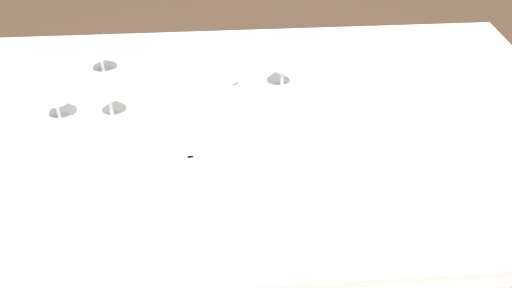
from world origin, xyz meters
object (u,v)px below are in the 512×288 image
object	(u,v)px
dinner_plate	(260,179)
wine_glass_far	(107,87)
wine_glass_right	(53,91)
spoon_dessert	(351,166)
wine_glass_left	(99,46)
dinner_knife	(328,174)
fork_outer	(191,174)
wine_glass_centre	(283,57)
spoon_soup	(339,164)
spoon_tea	(361,164)
coffee_cup_left	(220,77)

from	to	relation	value
dinner_plate	wine_glass_far	world-z (taller)	wine_glass_far
wine_glass_right	wine_glass_far	size ratio (longest dim) A/B	0.89
spoon_dessert	wine_glass_left	size ratio (longest dim) A/B	1.53
dinner_knife	spoon_dessert	distance (m)	0.07
fork_outer	wine_glass_centre	world-z (taller)	wine_glass_centre
spoon_soup	spoon_dessert	distance (m)	0.03
fork_outer	wine_glass_right	world-z (taller)	wine_glass_right
dinner_plate	wine_glass_far	bearing A→B (deg)	143.33
dinner_plate	wine_glass_right	size ratio (longest dim) A/B	1.99
dinner_plate	spoon_tea	world-z (taller)	dinner_plate
wine_glass_left	wine_glass_far	distance (m)	0.26
dinner_plate	spoon_dessert	bearing A→B (deg)	10.35
fork_outer	coffee_cup_left	bearing A→B (deg)	78.27
wine_glass_left	spoon_soup	bearing A→B (deg)	-37.16
fork_outer	wine_glass_left	world-z (taller)	wine_glass_left
dinner_plate	dinner_knife	bearing A→B (deg)	4.99
spoon_tea	coffee_cup_left	world-z (taller)	coffee_cup_left
spoon_dessert	coffee_cup_left	xyz separation A→B (m)	(-0.31, 0.37, 0.04)
fork_outer	dinner_knife	distance (m)	0.32
fork_outer	wine_glass_far	world-z (taller)	wine_glass_far
dinner_knife	spoon_soup	distance (m)	0.05
spoon_soup	wine_glass_left	world-z (taller)	wine_glass_left
spoon_soup	spoon_tea	distance (m)	0.05
spoon_soup	wine_glass_right	bearing A→B (deg)	161.62
fork_outer	spoon_tea	distance (m)	0.41
dinner_plate	wine_glass_right	world-z (taller)	wine_glass_right
dinner_plate	dinner_knife	distance (m)	0.16
wine_glass_centre	wine_glass_left	xyz separation A→B (m)	(-0.54, 0.13, -0.02)
fork_outer	coffee_cup_left	world-z (taller)	coffee_cup_left
spoon_dessert	spoon_tea	xyz separation A→B (m)	(0.03, 0.00, -0.00)
fork_outer	dinner_knife	xyz separation A→B (m)	(0.32, -0.02, 0.00)
dinner_knife	wine_glass_left	size ratio (longest dim) A/B	1.80
fork_outer	spoon_soup	bearing A→B (deg)	2.32
dinner_plate	spoon_tea	xyz separation A→B (m)	(0.25, 0.05, -0.01)
dinner_knife	spoon_tea	bearing A→B (deg)	19.34
coffee_cup_left	wine_glass_right	size ratio (longest dim) A/B	0.72
wine_glass_far	spoon_dessert	bearing A→B (deg)	-21.73
spoon_dessert	coffee_cup_left	size ratio (longest dim) A/B	2.10
coffee_cup_left	wine_glass_right	bearing A→B (deg)	-164.27
dinner_plate	wine_glass_left	size ratio (longest dim) A/B	2.01
wine_glass_centre	dinner_knife	bearing A→B (deg)	-80.25
spoon_soup	wine_glass_left	distance (m)	0.80
spoon_dessert	coffee_cup_left	bearing A→B (deg)	129.81
spoon_tea	wine_glass_centre	bearing A→B (deg)	113.51
dinner_plate	wine_glass_centre	bearing A→B (deg)	76.57
fork_outer	spoon_tea	size ratio (longest dim) A/B	1.00
coffee_cup_left	wine_glass_right	distance (m)	0.45
dinner_plate	spoon_soup	xyz separation A→B (m)	(0.20, 0.05, -0.01)
spoon_soup	wine_glass_right	size ratio (longest dim) A/B	1.69
spoon_tea	wine_glass_left	xyz separation A→B (m)	(-0.69, 0.49, 0.09)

